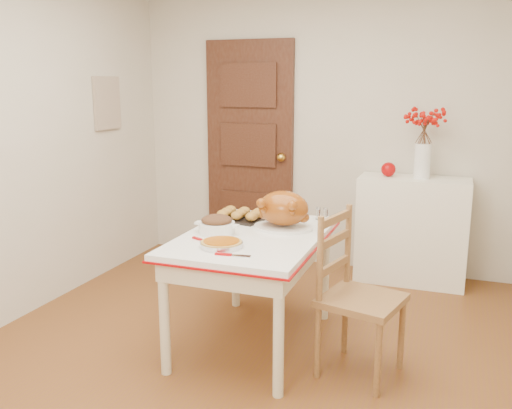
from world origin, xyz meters
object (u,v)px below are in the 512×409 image
at_px(chair_oak, 362,296).
at_px(turkey_platter, 283,210).
at_px(kitchen_table, 253,290).
at_px(sideboard, 412,230).
at_px(pumpkin_pie, 221,243).

height_order(chair_oak, turkey_platter, turkey_platter).
bearing_deg(chair_oak, kitchen_table, 92.85).
bearing_deg(turkey_platter, sideboard, 43.30).
relative_size(kitchen_table, pumpkin_pie, 5.00).
height_order(kitchen_table, turkey_platter, turkey_platter).
relative_size(sideboard, turkey_platter, 2.32).
bearing_deg(kitchen_table, sideboard, 61.14).
bearing_deg(pumpkin_pie, sideboard, 63.65).
relative_size(kitchen_table, chair_oak, 1.29).
distance_m(sideboard, kitchen_table, 1.77).
xyz_separation_m(turkey_platter, pumpkin_pie, (-0.21, -0.51, -0.10)).
bearing_deg(pumpkin_pie, turkey_platter, 67.48).
relative_size(sideboard, pumpkin_pie, 3.63).
xyz_separation_m(chair_oak, turkey_platter, (-0.58, 0.33, 0.38)).
relative_size(sideboard, chair_oak, 0.94).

